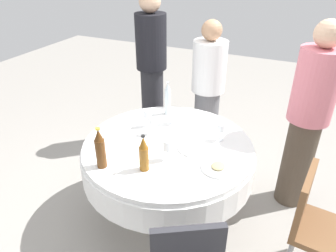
{
  "coord_description": "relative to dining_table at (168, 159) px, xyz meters",
  "views": [
    {
      "loc": [
        -1.92,
        -0.88,
        2.1
      ],
      "look_at": [
        0.0,
        0.0,
        0.9
      ],
      "focal_mm": 33.68,
      "sensor_mm": 36.0,
      "label": 1
    }
  ],
  "objects": [
    {
      "name": "bottle_clear_south",
      "position": [
        0.48,
        0.22,
        0.3
      ],
      "size": [
        0.06,
        0.06,
        0.32
      ],
      "color": "silver",
      "rests_on": "dining_table"
    },
    {
      "name": "wine_glass_west",
      "position": [
        -0.19,
        -0.08,
        0.26
      ],
      "size": [
        0.07,
        0.07,
        0.16
      ],
      "color": "white",
      "rests_on": "dining_table"
    },
    {
      "name": "wine_glass_outer",
      "position": [
        0.32,
        0.1,
        0.25
      ],
      "size": [
        0.08,
        0.08,
        0.14
      ],
      "color": "white",
      "rests_on": "dining_table"
    },
    {
      "name": "person_south",
      "position": [
        0.65,
        -0.98,
        0.28
      ],
      "size": [
        0.34,
        0.34,
        1.67
      ],
      "rotation": [
        0.0,
        0.0,
        3.73
      ],
      "color": "#4C3F33",
      "rests_on": "ground_plane"
    },
    {
      "name": "wine_glass_front",
      "position": [
        0.23,
        -0.36,
        0.26
      ],
      "size": [
        0.07,
        0.07,
        0.15
      ],
      "color": "white",
      "rests_on": "dining_table"
    },
    {
      "name": "plate_west",
      "position": [
        0.01,
        -0.21,
        0.16
      ],
      "size": [
        0.24,
        0.24,
        0.02
      ],
      "color": "white",
      "rests_on": "dining_table"
    },
    {
      "name": "ground_plane",
      "position": [
        0.0,
        0.0,
        -0.59
      ],
      "size": [
        10.0,
        10.0,
        0.0
      ],
      "primitive_type": "plane",
      "color": "gray"
    },
    {
      "name": "person_inner",
      "position": [
        1.11,
        0.71,
        0.33
      ],
      "size": [
        0.34,
        0.34,
        1.74
      ],
      "rotation": [
        0.0,
        0.0,
        -1.0
      ],
      "color": "#26262B",
      "rests_on": "ground_plane"
    },
    {
      "name": "wine_glass_near",
      "position": [
        0.18,
        0.28,
        0.26
      ],
      "size": [
        0.06,
        0.06,
        0.16
      ],
      "color": "white",
      "rests_on": "dining_table"
    },
    {
      "name": "dining_table",
      "position": [
        0.0,
        0.0,
        0.0
      ],
      "size": [
        1.38,
        1.38,
        0.74
      ],
      "color": "white",
      "rests_on": "ground_plane"
    },
    {
      "name": "plate_rear",
      "position": [
        -0.15,
        -0.46,
        0.16
      ],
      "size": [
        0.24,
        0.24,
        0.04
      ],
      "color": "white",
      "rests_on": "dining_table"
    },
    {
      "name": "person_left",
      "position": [
        0.99,
        -0.0,
        0.2
      ],
      "size": [
        0.34,
        0.34,
        1.53
      ],
      "rotation": [
        0.0,
        0.0,
        4.71
      ],
      "color": "slate",
      "rests_on": "ground_plane"
    },
    {
      "name": "bottle_amber_left",
      "position": [
        -0.37,
        0.01,
        0.28
      ],
      "size": [
        0.07,
        0.07,
        0.28
      ],
      "color": "#8C5619",
      "rests_on": "dining_table"
    },
    {
      "name": "fork_left",
      "position": [
        -0.36,
        -0.14,
        0.15
      ],
      "size": [
        0.18,
        0.05,
        0.0
      ],
      "primitive_type": "cube",
      "rotation": [
        0.0,
        0.0,
        6.08
      ],
      "color": "silver",
      "rests_on": "dining_table"
    },
    {
      "name": "wine_glass_east",
      "position": [
        0.08,
        0.18,
        0.26
      ],
      "size": [
        0.06,
        0.06,
        0.15
      ],
      "color": "white",
      "rests_on": "dining_table"
    },
    {
      "name": "bottle_brown_inner",
      "position": [
        -0.46,
        0.31,
        0.3
      ],
      "size": [
        0.07,
        0.07,
        0.32
      ],
      "color": "#593314",
      "rests_on": "dining_table"
    },
    {
      "name": "chair_near",
      "position": [
        -0.14,
        -1.14,
        -0.07
      ],
      "size": [
        0.45,
        0.45,
        0.87
      ],
      "rotation": [
        0.0,
        0.0,
        3.02
      ],
      "color": "brown",
      "rests_on": "ground_plane"
    }
  ]
}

